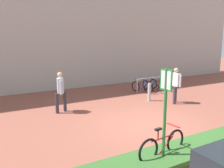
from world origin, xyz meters
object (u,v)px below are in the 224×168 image
object	(u,v)px
bike_rack_cluster	(151,85)
person_casual_tan	(176,83)
bollard_steel	(149,92)
person_shirt_blue	(60,90)
parking_sign_post	(165,102)
bike_at_sign	(163,145)

from	to	relation	value
bike_rack_cluster	person_casual_tan	size ratio (longest dim) A/B	1.23
bollard_steel	person_shirt_blue	bearing A→B (deg)	175.57
bike_rack_cluster	person_casual_tan	xyz separation A→B (m)	(-0.64, -2.68, 0.63)
parking_sign_post	bike_at_sign	distance (m)	1.23
bike_rack_cluster	bollard_steel	xyz separation A→B (m)	(-1.47, -1.74, 0.10)
bike_at_sign	bollard_steel	distance (m)	5.84
person_casual_tan	parking_sign_post	bearing A→B (deg)	-136.70
person_casual_tan	bike_at_sign	bearing A→B (deg)	-137.04
parking_sign_post	bike_rack_cluster	xyz separation A→B (m)	(4.88, 6.68, -1.22)
parking_sign_post	person_casual_tan	bearing A→B (deg)	43.30
parking_sign_post	bike_rack_cluster	size ratio (longest dim) A/B	1.13
bollard_steel	bike_rack_cluster	bearing A→B (deg)	49.89
parking_sign_post	bollard_steel	xyz separation A→B (m)	(3.41, 4.94, -1.11)
bike_rack_cluster	bollard_steel	size ratio (longest dim) A/B	2.34
bike_rack_cluster	bollard_steel	bearing A→B (deg)	-130.11
parking_sign_post	bollard_steel	bearing A→B (deg)	55.33
bollard_steel	person_shirt_blue	xyz separation A→B (m)	(-4.43, 0.34, 0.53)
parking_sign_post	person_shirt_blue	world-z (taller)	parking_sign_post
bollard_steel	person_casual_tan	size ratio (longest dim) A/B	0.52
parking_sign_post	bike_at_sign	size ratio (longest dim) A/B	1.43
parking_sign_post	person_shirt_blue	xyz separation A→B (m)	(-1.01, 5.28, -0.58)
bike_at_sign	bike_rack_cluster	bearing A→B (deg)	53.81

